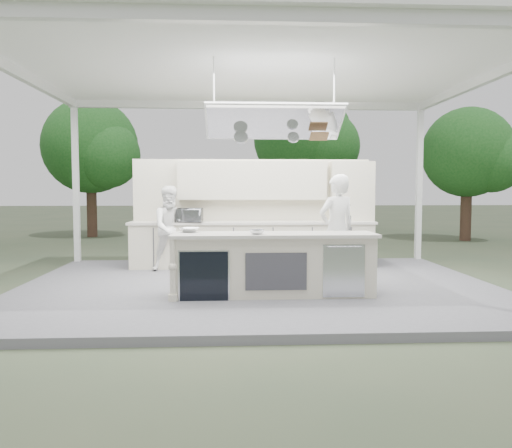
{
  "coord_description": "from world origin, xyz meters",
  "views": [
    {
      "loc": [
        -0.47,
        -8.44,
        1.74
      ],
      "look_at": [
        -0.01,
        0.4,
        1.12
      ],
      "focal_mm": 35.0,
      "sensor_mm": 36.0,
      "label": 1
    }
  ],
  "objects": [
    {
      "name": "bowl_small",
      "position": [
        -0.07,
        -1.06,
        1.1
      ],
      "size": [
        0.24,
        0.24,
        0.07
      ],
      "primitive_type": "imported",
      "rotation": [
        0.0,
        0.0,
        -0.06
      ],
      "color": "silver",
      "rests_on": "demo_island"
    },
    {
      "name": "stage_deck",
      "position": [
        0.0,
        0.0,
        0.06
      ],
      "size": [
        8.0,
        6.0,
        0.12
      ],
      "primitive_type": "cube",
      "color": "#5E5E63",
      "rests_on": "ground"
    },
    {
      "name": "toaster_oven",
      "position": [
        -1.28,
        1.7,
        1.21
      ],
      "size": [
        0.53,
        0.38,
        0.28
      ],
      "primitive_type": "imported",
      "rotation": [
        0.0,
        0.0,
        -0.07
      ],
      "color": "#BABDC2",
      "rests_on": "back_counter"
    },
    {
      "name": "tree_cluster",
      "position": [
        -0.16,
        9.77,
        3.29
      ],
      "size": [
        19.55,
        9.4,
        5.85
      ],
      "color": "#493024",
      "rests_on": "ground"
    },
    {
      "name": "head_chef",
      "position": [
        1.34,
        -0.11,
        1.05
      ],
      "size": [
        0.8,
        0.68,
        1.87
      ],
      "primitive_type": "imported",
      "rotation": [
        0.0,
        0.0,
        3.54
      ],
      "color": "white",
      "rests_on": "stage_deck"
    },
    {
      "name": "bowl_large",
      "position": [
        -1.1,
        -0.66,
        1.11
      ],
      "size": [
        0.37,
        0.37,
        0.07
      ],
      "primitive_type": "imported",
      "rotation": [
        0.0,
        0.0,
        -0.34
      ],
      "color": "silver",
      "rests_on": "demo_island"
    },
    {
      "name": "sous_chef",
      "position": [
        -1.63,
        1.55,
        0.96
      ],
      "size": [
        0.99,
        0.89,
        1.69
      ],
      "primitive_type": "imported",
      "rotation": [
        0.0,
        0.0,
        0.36
      ],
      "color": "white",
      "rests_on": "stage_deck"
    },
    {
      "name": "demo_island",
      "position": [
        0.18,
        -0.91,
        0.6
      ],
      "size": [
        3.1,
        0.79,
        0.95
      ],
      "color": "beige",
      "rests_on": "stage_deck"
    },
    {
      "name": "back_wall_unit",
      "position": [
        0.44,
        2.11,
        1.57
      ],
      "size": [
        5.05,
        0.48,
        2.25
      ],
      "color": "beige",
      "rests_on": "stage_deck"
    },
    {
      "name": "tent",
      "position": [
        0.0,
        -0.01,
        3.71
      ],
      "size": [
        8.2,
        6.2,
        3.86
      ],
      "color": "white",
      "rests_on": "ground"
    },
    {
      "name": "back_counter",
      "position": [
        0.0,
        1.9,
        0.6
      ],
      "size": [
        5.08,
        0.72,
        0.95
      ],
      "color": "beige",
      "rests_on": "stage_deck"
    },
    {
      "name": "ground",
      "position": [
        0.0,
        0.0,
        0.0
      ],
      "size": [
        90.0,
        90.0,
        0.0
      ],
      "primitive_type": "plane",
      "color": "#434932",
      "rests_on": "ground"
    }
  ]
}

